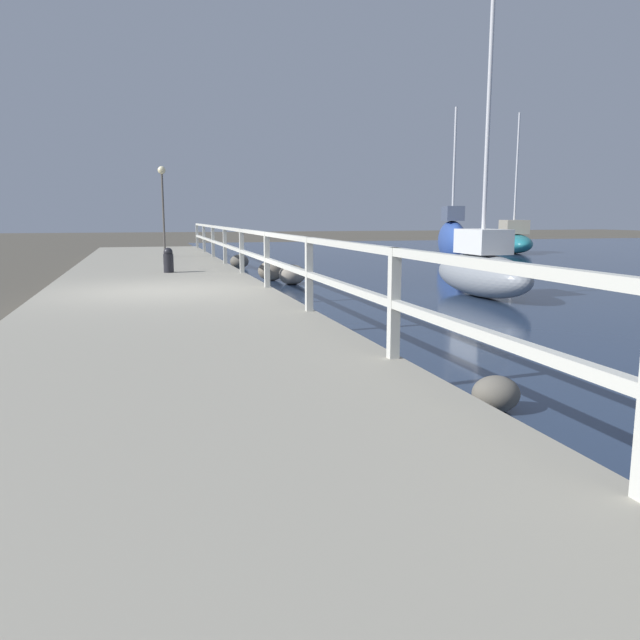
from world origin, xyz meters
The scene contains 13 objects.
ground_plane centered at (0.00, 0.00, 0.00)m, with size 120.00×120.00×0.00m, color #4C473D.
dock_walkway centered at (0.00, 0.00, 0.17)m, with size 4.32×36.00×0.34m.
railing centered at (2.06, 0.00, 1.08)m, with size 0.10×32.50×1.09m.
boulder_far_strip centered at (3.41, 3.65, 0.20)m, with size 0.52×0.47×0.39m.
boulder_mid_strip centered at (3.37, 3.40, 0.26)m, with size 0.69×0.62×0.51m.
boulder_near_dock centered at (2.83, 8.82, 0.23)m, with size 0.62×0.56×0.47m.
boulder_water_edge centered at (3.04, 4.51, 0.27)m, with size 0.71×0.64×0.53m.
boulder_downstream centered at (2.69, -7.34, 0.16)m, with size 0.43×0.39×0.32m.
mooring_bollard centered at (0.33, 3.94, 0.65)m, with size 0.25×0.25×0.62m.
dock_lamp centered at (0.45, 10.22, 2.63)m, with size 0.27×0.27×3.07m.
sailboat_gray centered at (6.75, -0.09, 0.60)m, with size 1.11×3.53×6.68m.
sailboat_teal centered at (16.67, 14.10, 0.62)m, with size 2.66×4.29×6.43m.
sailboat_blue centered at (11.10, 9.62, 0.90)m, with size 2.37×4.52×5.71m.
Camera 1 is at (-0.27, -12.07, 1.72)m, focal length 35.00 mm.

